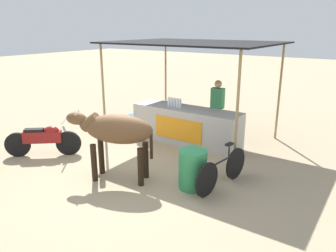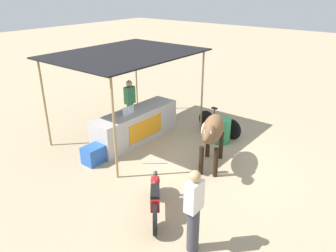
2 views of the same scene
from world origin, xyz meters
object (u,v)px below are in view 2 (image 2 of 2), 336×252
Objects in this scene: cooler_box at (94,154)px; passerby_on_street at (194,211)px; stall_counter at (136,125)px; water_barrel at (221,130)px; vendor_behind_counter at (130,104)px; bicycle_leaning at (219,124)px; cow at (212,131)px; motorcycle_parked at (155,195)px.

passerby_on_street is (-0.98, -3.88, 0.61)m from cooler_box.
water_barrel is at bearing -55.57° from stall_counter.
bicycle_leaning is (1.40, -2.55, -0.50)m from vendor_behind_counter.
cooler_box is at bearing -176.81° from stall_counter.
cow is 1.27× the size of motorcycle_parked.
cow reaches higher than stall_counter.
cooler_box is 3.21m from cow.
stall_counter is at bearing -125.09° from vendor_behind_counter.
cooler_box is at bearing 155.19° from bicycle_leaning.
stall_counter is at bearing 49.78° from motorcycle_parked.
cooler_box is 0.33× the size of cow.
cooler_box is (-2.27, -0.85, -0.61)m from vendor_behind_counter.
motorcycle_parked is 0.87× the size of passerby_on_street.
stall_counter is 1.82× the size of vendor_behind_counter.
cow is 1.10× the size of passerby_on_street.
cooler_box is 0.36× the size of bicycle_leaning.
water_barrel is 0.47× the size of passerby_on_street.
passerby_on_street is (-2.73, -3.98, 0.37)m from stall_counter.
vendor_behind_counter reaches higher than motorcycle_parked.
bicycle_leaning is at bearing -61.24° from vendor_behind_counter.
water_barrel is at bearing -142.58° from bicycle_leaning.
vendor_behind_counter is at bearing 54.91° from stall_counter.
stall_counter is at bearing 55.55° from passerby_on_street.
stall_counter is at bearing 3.19° from cooler_box.
stall_counter is 0.99m from vendor_behind_counter.
vendor_behind_counter is 2.14× the size of water_barrel.
stall_counter is 1.76m from cooler_box.
motorcycle_parked is 4.37m from bicycle_leaning.
vendor_behind_counter is at bearing 55.45° from passerby_on_street.
cooler_box is at bearing 75.77° from passerby_on_street.
stall_counter is 1.65× the size of cow.
cooler_box is at bearing 77.49° from motorcycle_parked.
stall_counter is 3.89× the size of water_barrel.
vendor_behind_counter is (0.53, 0.75, 0.37)m from stall_counter.
motorcycle_parked is (-3.80, -0.62, 0.04)m from water_barrel.
cooler_box is 0.78× the size of water_barrel.
passerby_on_street reaches higher than cow.
water_barrel is 0.42× the size of cow.
cow is at bearing -56.08° from cooler_box.
cooler_box is (-1.74, -0.10, -0.24)m from stall_counter.
vendor_behind_counter is 2.50m from cooler_box.
cow is 2.23m from bicycle_leaning.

